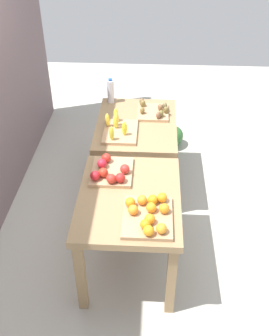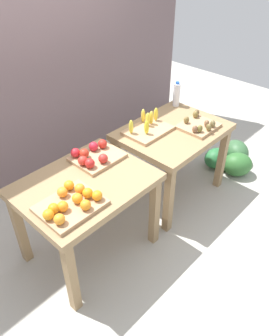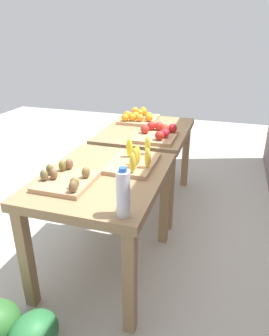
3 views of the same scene
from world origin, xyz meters
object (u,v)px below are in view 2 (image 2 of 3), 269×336
at_px(display_table_right, 172,139).
at_px(orange_bin, 71,203).
at_px(apple_bin, 94,156).
at_px(watermelon_pile, 232,158).
at_px(display_table_left, 86,193).
at_px(water_bottle, 177,95).
at_px(kiwi_bin, 199,125).
at_px(banana_crate, 148,127).

distance_m(display_table_right, orange_bin, 1.39).
relative_size(apple_bin, watermelon_pile, 0.61).
xyz_separation_m(display_table_left, water_bottle, (1.55, 0.30, 0.25)).
bearing_deg(display_table_left, kiwi_bin, -7.24).
bearing_deg(banana_crate, watermelon_pile, -22.07).
height_order(display_table_left, orange_bin, orange_bin).
bearing_deg(banana_crate, water_bottle, 12.51).
distance_m(display_table_left, apple_bin, 0.34).
bearing_deg(apple_bin, water_bottle, 5.63).
bearing_deg(display_table_right, orange_bin, -173.57).
bearing_deg(orange_bin, kiwi_bin, -0.44).
distance_m(apple_bin, watermelon_pile, 1.92).
xyz_separation_m(display_table_left, banana_crate, (0.92, 0.16, 0.16)).
distance_m(orange_bin, water_bottle, 1.86).
relative_size(banana_crate, water_bottle, 1.62).
distance_m(orange_bin, banana_crate, 1.21).
xyz_separation_m(display_table_right, water_bottle, (0.43, 0.30, 0.25)).
bearing_deg(display_table_left, banana_crate, 9.77).
distance_m(display_table_left, display_table_right, 1.12).
bearing_deg(watermelon_pile, orange_bin, 176.96).
bearing_deg(display_table_left, water_bottle, 10.89).
height_order(orange_bin, apple_bin, apple_bin).
height_order(orange_bin, watermelon_pile, orange_bin).
xyz_separation_m(apple_bin, watermelon_pile, (1.73, -0.44, -0.69)).
bearing_deg(watermelon_pile, water_bottle, 126.96).
bearing_deg(display_table_right, watermelon_pile, -17.57).
bearing_deg(watermelon_pile, banana_crate, 157.93).
bearing_deg(water_bottle, display_table_left, -169.11).
xyz_separation_m(kiwi_bin, watermelon_pile, (0.67, -0.11, -0.68)).
xyz_separation_m(display_table_right, orange_bin, (-1.37, -0.15, 0.16)).
height_order(orange_bin, banana_crate, banana_crate).
relative_size(apple_bin, kiwi_bin, 1.12).
relative_size(kiwi_bin, watermelon_pile, 0.54).
relative_size(apple_bin, water_bottle, 1.50).
bearing_deg(watermelon_pile, display_table_right, 162.43).
xyz_separation_m(apple_bin, kiwi_bin, (1.06, -0.34, -0.01)).
relative_size(display_table_left, kiwi_bin, 2.86).
relative_size(orange_bin, kiwi_bin, 1.25).
distance_m(banana_crate, kiwi_bin, 0.51).
bearing_deg(orange_bin, display_table_right, 6.43).
bearing_deg(display_table_right, water_bottle, 34.66).
height_order(display_table_right, orange_bin, orange_bin).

